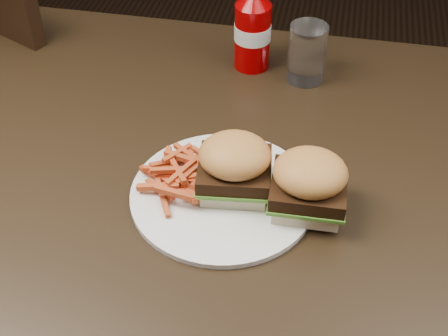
% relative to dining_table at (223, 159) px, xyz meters
% --- Properties ---
extents(dining_table, '(1.20, 0.80, 0.04)m').
position_rel_dining_table_xyz_m(dining_table, '(0.00, 0.00, 0.00)').
color(dining_table, black).
rests_on(dining_table, ground).
extents(chair_far, '(0.57, 0.57, 0.04)m').
position_rel_dining_table_xyz_m(chair_far, '(-0.53, 0.50, -0.30)').
color(chair_far, black).
rests_on(chair_far, ground).
extents(plate, '(0.28, 0.28, 0.01)m').
position_rel_dining_table_xyz_m(plate, '(0.02, -0.11, 0.03)').
color(plate, white).
rests_on(plate, dining_table).
extents(sandwich_half_a, '(0.10, 0.10, 0.02)m').
position_rel_dining_table_xyz_m(sandwich_half_a, '(0.04, -0.09, 0.04)').
color(sandwich_half_a, beige).
rests_on(sandwich_half_a, plate).
extents(sandwich_half_b, '(0.10, 0.09, 0.02)m').
position_rel_dining_table_xyz_m(sandwich_half_b, '(0.15, -0.11, 0.04)').
color(sandwich_half_b, '#FEDEC0').
rests_on(sandwich_half_b, plate).
extents(fries_pile, '(0.14, 0.14, 0.04)m').
position_rel_dining_table_xyz_m(fries_pile, '(-0.04, -0.10, 0.05)').
color(fries_pile, '#C54A20').
rests_on(fries_pile, plate).
extents(ketchup_bottle, '(0.08, 0.08, 0.13)m').
position_rel_dining_table_xyz_m(ketchup_bottle, '(0.00, 0.26, 0.08)').
color(ketchup_bottle, '#920002').
rests_on(ketchup_bottle, dining_table).
extents(tumbler, '(0.07, 0.07, 0.11)m').
position_rel_dining_table_xyz_m(tumbler, '(0.11, 0.23, 0.08)').
color(tumbler, white).
rests_on(tumbler, dining_table).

